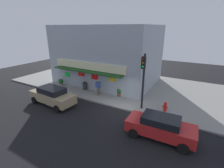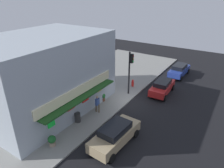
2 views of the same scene
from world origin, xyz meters
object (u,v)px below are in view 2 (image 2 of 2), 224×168
trash_can (78,117)px  traffic_light (130,68)px  potted_plant_by_window (103,97)px  parked_car_red (162,87)px  pedestrian (97,103)px  parked_car_tan (115,135)px  fire_hydrant (133,83)px  potted_plant_by_doorway (52,140)px  parked_car_blue (179,70)px

trash_can → traffic_light: bearing=-9.8°
potted_plant_by_window → parked_car_red: (5.22, -4.44, 0.22)m
traffic_light → pedestrian: traffic_light is taller
pedestrian → parked_car_tan: size_ratio=0.36×
fire_hydrant → parked_car_tan: size_ratio=0.18×
fire_hydrant → trash_can: size_ratio=0.98×
potted_plant_by_window → fire_hydrant: bearing=-11.3°
parked_car_tan → potted_plant_by_doorway: bearing=127.0°
parked_car_blue → traffic_light: bearing=160.8°
pedestrian → parked_car_blue: bearing=-15.3°
traffic_light → fire_hydrant: (1.89, 0.57, -2.65)m
potted_plant_by_doorway → parked_car_tan: size_ratio=0.18×
trash_can → parked_car_red: size_ratio=0.20×
trash_can → parked_car_blue: 16.29m
fire_hydrant → potted_plant_by_window: fire_hydrant is taller
parked_car_blue → potted_plant_by_window: bearing=158.5°
parked_car_red → parked_car_blue: bearing=-0.7°
fire_hydrant → parked_car_tan: (-9.53, -3.49, 0.30)m
traffic_light → potted_plant_by_window: traffic_light is taller
fire_hydrant → pedestrian: bearing=178.9°
potted_plant_by_window → parked_car_red: size_ratio=0.19×
pedestrian → parked_car_red: pedestrian is taller
potted_plant_by_doorway → parked_car_tan: 4.67m
potted_plant_by_window → parked_car_blue: parked_car_blue is taller
traffic_light → parked_car_blue: bearing=-19.2°
traffic_light → pedestrian: bearing=171.9°
potted_plant_by_doorway → parked_car_blue: bearing=-11.3°
parked_car_red → parked_car_blue: 6.28m
fire_hydrant → parked_car_tan: parked_car_tan is taller
trash_can → potted_plant_by_window: (4.23, 0.29, -0.00)m
trash_can → potted_plant_by_doorway: 3.33m
pedestrian → parked_car_red: bearing=-26.5°
fire_hydrant → potted_plant_by_doorway: (-12.34, 0.24, 0.04)m
traffic_light → trash_can: 7.71m
trash_can → pedestrian: (2.19, -0.53, 0.50)m
traffic_light → parked_car_red: traffic_light is taller
fire_hydrant → pedestrian: 6.87m
parked_car_red → parked_car_tan: bearing=-180.0°
potted_plant_by_doorway → traffic_light: bearing=-4.4°
traffic_light → potted_plant_by_doorway: (-10.45, 0.81, -2.61)m
pedestrian → potted_plant_by_window: (2.05, 0.83, -0.50)m
fire_hydrant → parked_car_red: 3.52m
fire_hydrant → potted_plant_by_doorway: bearing=178.9°
fire_hydrant → parked_car_red: bearing=-83.2°
parked_car_tan → pedestrian: bearing=53.4°
traffic_light → fire_hydrant: traffic_light is taller
potted_plant_by_doorway → potted_plant_by_window: bearing=5.5°
fire_hydrant → parked_car_blue: 7.59m
pedestrian → parked_car_blue: 14.04m
fire_hydrant → parked_car_blue: bearing=-28.0°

